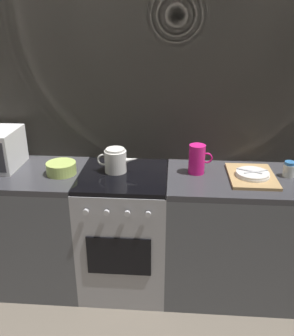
{
  "coord_description": "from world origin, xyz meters",
  "views": [
    {
      "loc": [
        0.33,
        -2.23,
        1.89
      ],
      "look_at": [
        0.16,
        0.0,
        0.95
      ],
      "focal_mm": 38.82,
      "sensor_mm": 36.0,
      "label": 1
    }
  ],
  "objects_px": {
    "stove_unit": "(125,231)",
    "pitcher": "(197,159)",
    "mixing_bowl": "(61,168)",
    "spice_jar": "(289,169)",
    "kettle": "(116,160)",
    "dish_pile": "(252,175)"
  },
  "relations": [
    {
      "from": "pitcher",
      "to": "dish_pile",
      "type": "bearing_deg",
      "value": -9.22
    },
    {
      "from": "stove_unit",
      "to": "pitcher",
      "type": "relative_size",
      "value": 4.5
    },
    {
      "from": "kettle",
      "to": "stove_unit",
      "type": "bearing_deg",
      "value": -38.05
    },
    {
      "from": "stove_unit",
      "to": "pitcher",
      "type": "xyz_separation_m",
      "value": [
        0.49,
        0.06,
        0.55
      ]
    },
    {
      "from": "pitcher",
      "to": "spice_jar",
      "type": "distance_m",
      "value": 0.61
    },
    {
      "from": "stove_unit",
      "to": "kettle",
      "type": "distance_m",
      "value": 0.54
    },
    {
      "from": "mixing_bowl",
      "to": "spice_jar",
      "type": "xyz_separation_m",
      "value": [
        1.52,
        0.07,
        0.01
      ]
    },
    {
      "from": "spice_jar",
      "to": "mixing_bowl",
      "type": "bearing_deg",
      "value": -177.41
    },
    {
      "from": "pitcher",
      "to": "stove_unit",
      "type": "bearing_deg",
      "value": -172.91
    },
    {
      "from": "pitcher",
      "to": "spice_jar",
      "type": "bearing_deg",
      "value": -1.29
    },
    {
      "from": "stove_unit",
      "to": "mixing_bowl",
      "type": "distance_m",
      "value": 0.65
    },
    {
      "from": "stove_unit",
      "to": "mixing_bowl",
      "type": "height_order",
      "value": "mixing_bowl"
    },
    {
      "from": "dish_pile",
      "to": "stove_unit",
      "type": "bearing_deg",
      "value": -179.81
    },
    {
      "from": "pitcher",
      "to": "spice_jar",
      "type": "relative_size",
      "value": 1.9
    },
    {
      "from": "stove_unit",
      "to": "pitcher",
      "type": "bearing_deg",
      "value": 7.09
    },
    {
      "from": "stove_unit",
      "to": "kettle",
      "type": "xyz_separation_m",
      "value": [
        -0.06,
        0.04,
        0.53
      ]
    },
    {
      "from": "kettle",
      "to": "dish_pile",
      "type": "distance_m",
      "value": 0.91
    },
    {
      "from": "dish_pile",
      "to": "mixing_bowl",
      "type": "bearing_deg",
      "value": -178.93
    },
    {
      "from": "kettle",
      "to": "dish_pile",
      "type": "relative_size",
      "value": 0.71
    },
    {
      "from": "stove_unit",
      "to": "pitcher",
      "type": "height_order",
      "value": "pitcher"
    },
    {
      "from": "kettle",
      "to": "mixing_bowl",
      "type": "relative_size",
      "value": 1.42
    },
    {
      "from": "dish_pile",
      "to": "spice_jar",
      "type": "xyz_separation_m",
      "value": [
        0.25,
        0.04,
        0.03
      ]
    }
  ]
}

